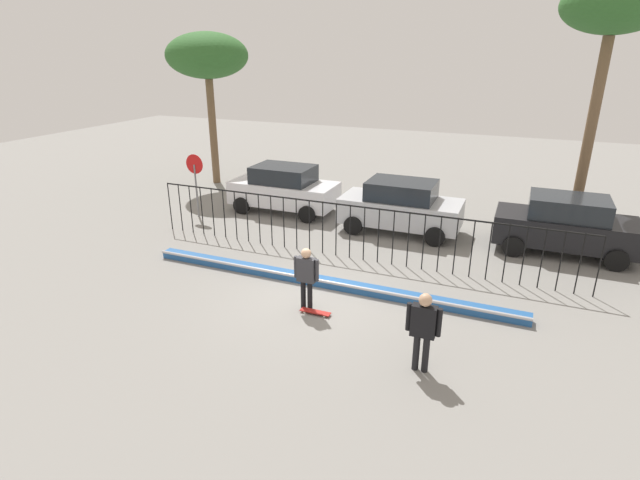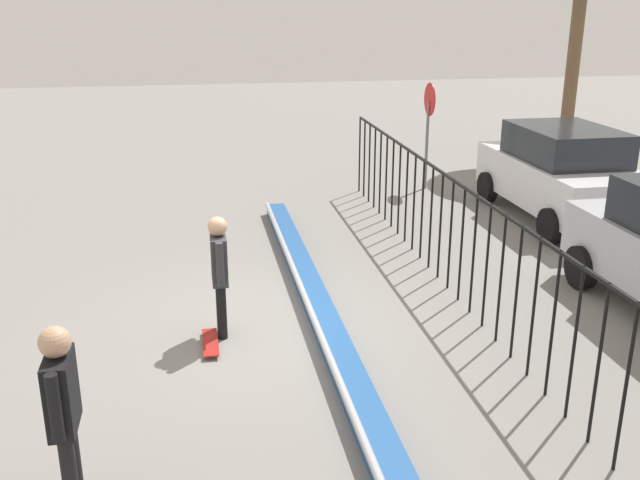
{
  "view_description": "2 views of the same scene",
  "coord_description": "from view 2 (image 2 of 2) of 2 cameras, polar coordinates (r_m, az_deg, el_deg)",
  "views": [
    {
      "loc": [
        4.77,
        -10.76,
        6.27
      ],
      "look_at": [
        -0.29,
        1.32,
        1.19
      ],
      "focal_mm": 27.7,
      "sensor_mm": 36.0,
      "label": 1
    },
    {
      "loc": [
        8.99,
        -0.78,
        4.35
      ],
      "look_at": [
        -0.43,
        0.94,
        1.1
      ],
      "focal_mm": 40.14,
      "sensor_mm": 36.0,
      "label": 2
    }
  ],
  "objects": [
    {
      "name": "skateboard",
      "position": [
        9.58,
        -8.73,
        -8.08
      ],
      "size": [
        0.8,
        0.2,
        0.07
      ],
      "rotation": [
        0.0,
        0.0,
        0.37
      ],
      "color": "#A51E19",
      "rests_on": "ground"
    },
    {
      "name": "parked_car_white",
      "position": [
        15.42,
        18.75,
        5.1
      ],
      "size": [
        4.3,
        2.12,
        1.9
      ],
      "rotation": [
        0.0,
        0.0,
        -0.03
      ],
      "color": "silver",
      "rests_on": "ground"
    },
    {
      "name": "bowl_coping_ledge",
      "position": [
        10.07,
        0.15,
        -6.07
      ],
      "size": [
        11.0,
        0.41,
        0.27
      ],
      "color": "#235699",
      "rests_on": "ground"
    },
    {
      "name": "perimeter_fence",
      "position": [
        10.31,
        12.22,
        -0.11
      ],
      "size": [
        14.04,
        0.04,
        1.77
      ],
      "color": "black",
      "rests_on": "ground"
    },
    {
      "name": "camera_operator",
      "position": [
        6.63,
        -19.83,
        -12.13
      ],
      "size": [
        0.72,
        0.27,
        1.78
      ],
      "rotation": [
        0.0,
        0.0,
        2.12
      ],
      "color": "black",
      "rests_on": "ground"
    },
    {
      "name": "ground_plane",
      "position": [
        10.01,
        -4.9,
        -7.06
      ],
      "size": [
        60.0,
        60.0,
        0.0
      ],
      "primitive_type": "plane",
      "color": "gray"
    },
    {
      "name": "skateboarder",
      "position": [
        9.5,
        -8.03,
        -2.05
      ],
      "size": [
        0.68,
        0.25,
        1.68
      ],
      "rotation": [
        0.0,
        0.0,
        -0.56
      ],
      "color": "black",
      "rests_on": "ground"
    },
    {
      "name": "stop_sign",
      "position": [
        17.1,
        8.63,
        9.35
      ],
      "size": [
        0.76,
        0.07,
        2.5
      ],
      "color": "slate",
      "rests_on": "ground"
    }
  ]
}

